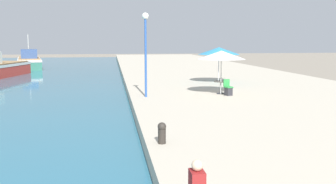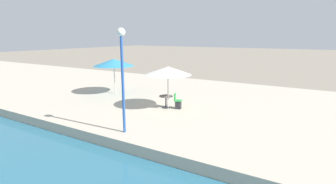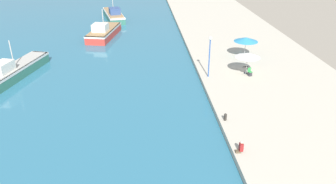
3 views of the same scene
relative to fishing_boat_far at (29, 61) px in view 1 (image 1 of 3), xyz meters
The scene contains 8 objects.
quay_promenade 25.01m from the fishing_boat_far, 38.91° to the right, with size 16.00×90.00×0.53m.
fishing_boat_far is the anchor object (origin of this frame).
cafe_umbrella_pink 34.03m from the fishing_boat_far, 60.61° to the right, with size 2.72×2.72×2.50m.
cafe_umbrella_white 30.20m from the fishing_boat_far, 52.99° to the right, with size 2.99×2.99×2.59m.
cafe_table 33.85m from the fishing_boat_far, 60.40° to the right, with size 0.80×0.80×0.74m.
cafe_chair_left 34.56m from the fishing_boat_far, 60.61° to the right, with size 0.52×0.54×0.91m.
mooring_bollard 41.10m from the fishing_boat_far, 73.12° to the right, with size 0.26×0.26×0.65m.
lamppost 32.52m from the fishing_boat_far, 67.66° to the right, with size 0.36×0.36×4.56m.
Camera 1 is at (-0.98, 2.44, 3.65)m, focal length 40.00 mm.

